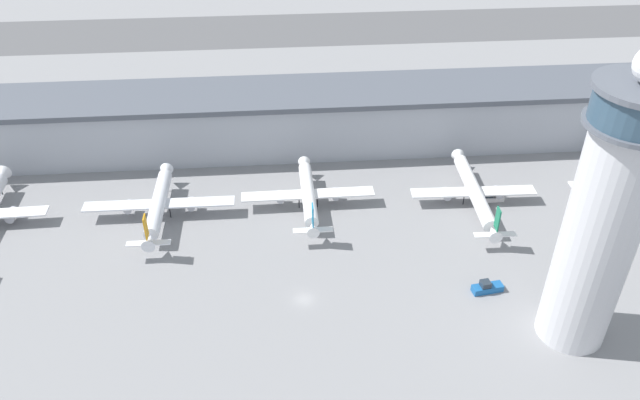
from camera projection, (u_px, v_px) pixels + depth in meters
name	position (u px, v px, depth m)	size (l,w,h in m)	color
ground_plane	(304.00, 299.00, 141.53)	(1000.00, 1000.00, 0.00)	gray
terminal_building	(290.00, 119.00, 193.27)	(275.79, 25.00, 19.20)	#A3A8B2
runway_strip	(280.00, 30.00, 286.56)	(413.69, 44.00, 0.01)	#515154
control_tower	(605.00, 217.00, 116.13)	(17.38, 17.38, 63.70)	silver
airplane_gate_bravo	(158.00, 204.00, 164.59)	(39.85, 35.62, 12.58)	silver
airplane_gate_charlie	(308.00, 194.00, 168.63)	(36.16, 34.48, 11.93)	white
airplane_gate_delta	(475.00, 192.00, 169.98)	(34.37, 40.60, 12.03)	white
airplane_gate_echo	(631.00, 184.00, 172.76)	(33.47, 43.81, 12.92)	white
service_truck_catering	(487.00, 288.00, 143.14)	(7.43, 3.44, 2.99)	black
service_truck_baggage	(490.00, 198.00, 173.37)	(7.17, 2.44, 2.56)	black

